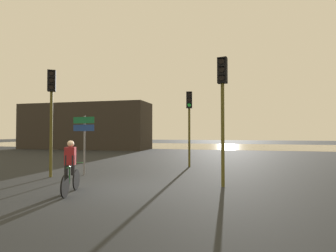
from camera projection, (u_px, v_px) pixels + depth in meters
The scene contains 8 objects.
ground_plane at pixel (116, 189), 8.57m from camera, with size 120.00×120.00×0.00m, color black.
water_strip at pixel (206, 146), 36.59m from camera, with size 80.00×16.00×0.01m, color #9E937F.
distant_building at pixel (84, 126), 30.14m from camera, with size 15.14×4.00×5.19m, color #2D2823.
traffic_light_near_left at pixel (51, 103), 11.02m from camera, with size 0.40×0.42×4.50m.
traffic_light_near_right at pixel (222, 97), 9.07m from camera, with size 0.35×0.37×4.47m.
traffic_light_center at pixel (189, 114), 14.29m from camera, with size 0.35×0.37×4.10m.
direction_sign_post at pixel (84, 134), 11.49m from camera, with size 1.09×0.18×2.60m.
cyclist at pixel (70, 167), 7.94m from camera, with size 0.63×1.65×1.62m.
Camera 1 is at (3.77, -7.94, 1.85)m, focal length 28.00 mm.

